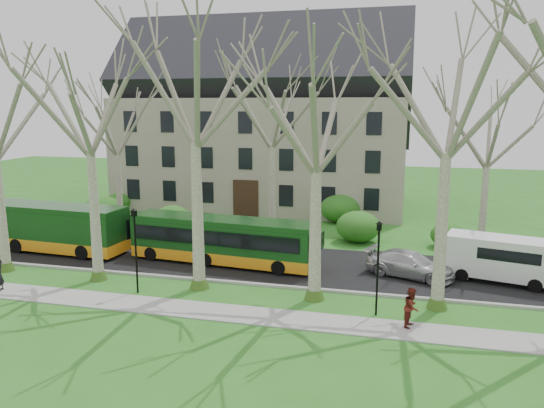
{
  "coord_description": "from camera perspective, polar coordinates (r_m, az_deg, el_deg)",
  "views": [
    {
      "loc": [
        6.99,
        -24.33,
        9.5
      ],
      "look_at": [
        0.08,
        3.0,
        4.17
      ],
      "focal_mm": 35.0,
      "sensor_mm": 36.0,
      "label": 1
    }
  ],
  "objects": [
    {
      "name": "hedges",
      "position": [
        40.96,
        -2.67,
        -1.28
      ],
      "size": [
        30.6,
        8.6,
        2.0
      ],
      "color": "#285618",
      "rests_on": "ground"
    },
    {
      "name": "bus_lead",
      "position": [
        38.11,
        -23.97,
        -2.15
      ],
      "size": [
        12.69,
        3.44,
        3.14
      ],
      "primitive_type": null,
      "rotation": [
        0.0,
        0.0,
        -0.07
      ],
      "color": "#113E14",
      "rests_on": "road"
    },
    {
      "name": "tree_row_far",
      "position": [
        36.47,
        0.93,
        5.2
      ],
      "size": [
        33.0,
        7.0,
        12.0
      ],
      "color": "gray",
      "rests_on": "ground"
    },
    {
      "name": "lamp_row",
      "position": [
        25.32,
        -2.41,
        -5.18
      ],
      "size": [
        36.22,
        0.22,
        4.3
      ],
      "color": "black",
      "rests_on": "ground"
    },
    {
      "name": "curb",
      "position": [
        28.38,
        -0.91,
        -8.71
      ],
      "size": [
        80.0,
        0.25,
        0.14
      ],
      "primitive_type": "cube",
      "color": "#A5A39E",
      "rests_on": "ground"
    },
    {
      "name": "pedestrian_b",
      "position": [
        23.9,
        14.79,
        -10.68
      ],
      "size": [
        0.86,
        0.99,
        1.73
      ],
      "primitive_type": "imported",
      "rotation": [
        0.0,
        0.0,
        1.3
      ],
      "color": "#5B1B14",
      "rests_on": "sidewalk"
    },
    {
      "name": "sedan",
      "position": [
        30.5,
        14.62,
        -6.29
      ],
      "size": [
        5.24,
        3.46,
        1.41
      ],
      "primitive_type": "imported",
      "rotation": [
        0.0,
        0.0,
        1.24
      ],
      "color": "silver",
      "rests_on": "road"
    },
    {
      "name": "sidewalk",
      "position": [
        24.8,
        -3.37,
        -11.76
      ],
      "size": [
        70.0,
        2.0,
        0.06
      ],
      "primitive_type": "cube",
      "color": "gray",
      "rests_on": "ground"
    },
    {
      "name": "van_a",
      "position": [
        31.12,
        23.36,
        -5.52
      ],
      "size": [
        5.9,
        3.33,
        2.43
      ],
      "primitive_type": null,
      "rotation": [
        0.0,
        0.0,
        -0.25
      ],
      "color": "silver",
      "rests_on": "road"
    },
    {
      "name": "ground",
      "position": [
        27.04,
        -1.75,
        -9.87
      ],
      "size": [
        120.0,
        120.0,
        0.0
      ],
      "primitive_type": "plane",
      "color": "#2C6B1E",
      "rests_on": "ground"
    },
    {
      "name": "tree_row_verge",
      "position": [
        25.73,
        -1.66,
        5.13
      ],
      "size": [
        49.0,
        7.0,
        14.0
      ],
      "color": "gray",
      "rests_on": "ground"
    },
    {
      "name": "bus_follow",
      "position": [
        32.0,
        -5.37,
        -3.86
      ],
      "size": [
        11.51,
        3.49,
        2.83
      ],
      "primitive_type": null,
      "rotation": [
        0.0,
        0.0,
        -0.1
      ],
      "color": "#113E14",
      "rests_on": "road"
    },
    {
      "name": "building",
      "position": [
        50.07,
        -0.87,
        9.07
      ],
      "size": [
        26.5,
        12.2,
        16.0
      ],
      "color": "gray",
      "rests_on": "ground"
    },
    {
      "name": "road",
      "position": [
        32.07,
        0.96,
        -6.47
      ],
      "size": [
        80.0,
        8.0,
        0.06
      ],
      "primitive_type": "cube",
      "color": "black",
      "rests_on": "ground"
    }
  ]
}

